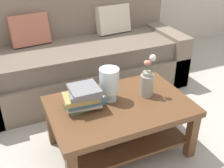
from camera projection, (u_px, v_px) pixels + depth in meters
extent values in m
plane|color=#B7B2A8|center=(107.00, 126.00, 2.62)|extent=(10.00, 10.00, 0.00)
cube|color=#7A6B5B|center=(84.00, 75.00, 3.16)|extent=(2.27, 0.90, 0.36)
cube|color=#6E6052|center=(84.00, 53.00, 2.99)|extent=(2.03, 0.74, 0.20)
cube|color=#7A6B5B|center=(72.00, 21.00, 3.17)|extent=(2.27, 0.20, 0.70)
cube|color=#7A6B5B|center=(162.00, 51.00, 3.46)|extent=(0.20, 0.90, 0.60)
cube|color=#B26651|center=(29.00, 30.00, 2.88)|extent=(0.42, 0.23, 0.34)
cube|color=beige|center=(113.00, 19.00, 3.22)|extent=(0.41, 0.22, 0.34)
cube|color=brown|center=(120.00, 106.00, 2.15)|extent=(1.10, 0.72, 0.05)
cube|color=brown|center=(192.00, 136.00, 2.19)|extent=(0.07, 0.07, 0.40)
cube|color=brown|center=(51.00, 123.00, 2.33)|extent=(0.07, 0.07, 0.40)
cube|color=brown|center=(152.00, 98.00, 2.68)|extent=(0.07, 0.07, 0.40)
cube|color=brown|center=(119.00, 135.00, 2.29)|extent=(0.98, 0.60, 0.02)
cube|color=#3D6075|center=(107.00, 133.00, 2.26)|extent=(0.29, 0.21, 0.04)
cube|color=beige|center=(110.00, 134.00, 2.20)|extent=(0.31, 0.24, 0.03)
cube|color=#2D333D|center=(110.00, 132.00, 2.18)|extent=(0.31, 0.25, 0.04)
cube|color=#51704C|center=(82.00, 105.00, 2.09)|extent=(0.27, 0.19, 0.03)
cube|color=beige|center=(83.00, 102.00, 2.08)|extent=(0.29, 0.25, 0.02)
cube|color=#3D6075|center=(84.00, 99.00, 2.07)|extent=(0.28, 0.22, 0.03)
cube|color=tan|center=(81.00, 97.00, 2.03)|extent=(0.27, 0.20, 0.04)
cube|color=slate|center=(84.00, 92.00, 2.03)|extent=(0.25, 0.25, 0.03)
cube|color=slate|center=(84.00, 89.00, 2.01)|extent=(0.21, 0.22, 0.02)
cylinder|color=silver|center=(109.00, 99.00, 2.19)|extent=(0.12, 0.12, 0.02)
cylinder|color=silver|center=(109.00, 94.00, 2.17)|extent=(0.04, 0.04, 0.07)
cylinder|color=silver|center=(109.00, 80.00, 2.10)|extent=(0.16, 0.16, 0.19)
sphere|color=#2D333D|center=(106.00, 85.00, 2.11)|extent=(0.05, 0.05, 0.05)
sphere|color=tan|center=(111.00, 83.00, 2.14)|extent=(0.06, 0.06, 0.06)
cylinder|color=#9E998E|center=(147.00, 85.00, 2.21)|extent=(0.11, 0.11, 0.18)
cylinder|color=#9E998E|center=(148.00, 74.00, 2.15)|extent=(0.08, 0.08, 0.03)
cylinder|color=#426638|center=(152.00, 66.00, 2.13)|extent=(0.01, 0.01, 0.10)
sphere|color=silver|center=(153.00, 58.00, 2.10)|extent=(0.05, 0.05, 0.05)
cylinder|color=#426638|center=(146.00, 68.00, 2.14)|extent=(0.01, 0.01, 0.06)
sphere|color=gold|center=(147.00, 63.00, 2.12)|extent=(0.04, 0.04, 0.04)
cylinder|color=#426638|center=(148.00, 69.00, 2.11)|extent=(0.01, 0.01, 0.08)
sphere|color=#C66B7A|center=(148.00, 63.00, 2.09)|extent=(0.04, 0.04, 0.04)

